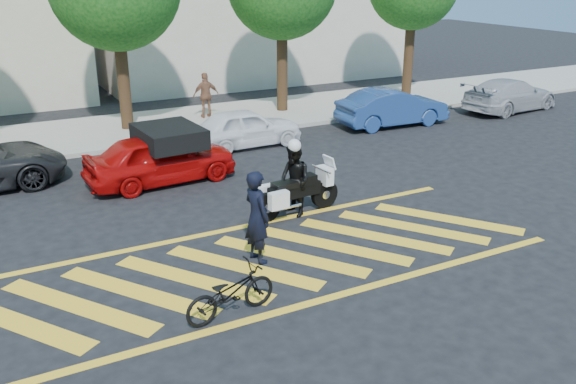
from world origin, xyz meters
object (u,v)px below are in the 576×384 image
parked_mid_right (245,128)px  officer_moto (294,181)px  parked_far_right (510,95)px  red_convertible (161,158)px  police_motorcycle (295,192)px  parked_right (392,107)px  officer_bike (257,217)px  bicycle (230,292)px

parked_mid_right → officer_moto: bearing=166.1°
parked_far_right → red_convertible: bearing=89.9°
police_motorcycle → parked_right: bearing=34.2°
parked_mid_right → officer_bike: bearing=156.8°
police_motorcycle → parked_far_right: parked_far_right is taller
parked_mid_right → parked_right: (6.19, 0.00, 0.06)m
officer_moto → red_convertible: 4.48m
officer_bike → parked_far_right: officer_bike is taller
red_convertible → officer_bike: bearing=179.1°
officer_bike → parked_mid_right: (3.30, 8.01, -0.33)m
police_motorcycle → parked_mid_right: size_ratio=0.64×
bicycle → parked_right: (10.83, 9.76, 0.25)m
officer_bike → parked_right: 12.42m
officer_bike → officer_moto: 2.63m
parked_right → bicycle: bearing=134.9°
officer_bike → parked_mid_right: size_ratio=0.51×
parked_mid_right → parked_far_right: parked_far_right is taller
parked_mid_right → bicycle: bearing=153.7°
police_motorcycle → bicycle: bearing=-136.8°
police_motorcycle → parked_far_right: (13.60, 5.92, 0.09)m
red_convertible → parked_mid_right: size_ratio=1.10×
red_convertible → parked_far_right: 15.96m
parked_mid_right → parked_right: bearing=-90.8°
officer_bike → bicycle: (-1.34, -1.75, -0.53)m
bicycle → red_convertible: (1.00, 7.49, 0.26)m
parked_mid_right → police_motorcycle: bearing=166.3°
bicycle → officer_moto: (3.22, 3.60, 0.44)m
officer_bike → parked_far_right: bearing=-71.4°
parked_far_right → police_motorcycle: bearing=106.1°
officer_moto → parked_right: officer_moto is taller
officer_bike → police_motorcycle: bearing=-53.7°
parked_right → parked_far_right: parked_right is taller
parked_right → parked_far_right: bearing=-89.4°
officer_moto → parked_right: size_ratio=0.41×
red_convertible → parked_right: bearing=-81.2°
officer_bike → police_motorcycle: size_ratio=0.81×
red_convertible → parked_right: (9.83, 2.27, -0.01)m
officer_moto → red_convertible: officer_moto is taller
parked_right → parked_far_right: (6.00, -0.25, -0.04)m
police_motorcycle → red_convertible: (-2.23, 3.90, 0.13)m
bicycle → red_convertible: red_convertible is taller
bicycle → police_motorcycle: size_ratio=0.72×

